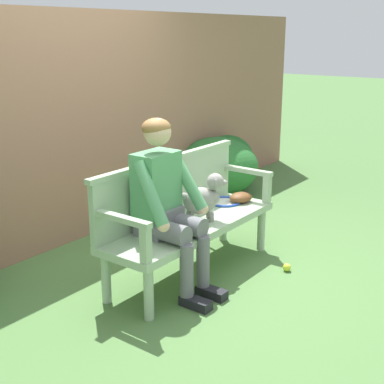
% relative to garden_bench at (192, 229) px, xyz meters
% --- Properties ---
extents(ground_plane, '(40.00, 40.00, 0.00)m').
position_rel_garden_bench_xyz_m(ground_plane, '(0.00, 0.00, -0.39)').
color(ground_plane, '#4C753D').
extents(brick_garden_fence, '(8.00, 0.30, 2.10)m').
position_rel_garden_bench_xyz_m(brick_garden_fence, '(0.00, 1.47, 0.66)').
color(brick_garden_fence, '#936651').
rests_on(brick_garden_fence, ground).
extents(hedge_bush_mid_left, '(1.01, 0.98, 0.70)m').
position_rel_garden_bench_xyz_m(hedge_bush_mid_left, '(1.95, 1.08, -0.04)').
color(hedge_bush_mid_left, '#286B2D').
rests_on(hedge_bush_mid_left, ground).
extents(hedge_bush_mid_right, '(0.74, 0.65, 0.67)m').
position_rel_garden_bench_xyz_m(hedge_bush_mid_right, '(2.26, 1.14, -0.05)').
color(hedge_bush_mid_right, '#1E5B23').
rests_on(hedge_bush_mid_right, ground).
extents(garden_bench, '(1.69, 0.53, 0.44)m').
position_rel_garden_bench_xyz_m(garden_bench, '(0.00, 0.00, 0.00)').
color(garden_bench, '#9EB793').
rests_on(garden_bench, ground).
extents(bench_backrest, '(1.73, 0.06, 0.50)m').
position_rel_garden_bench_xyz_m(bench_backrest, '(0.00, 0.23, 0.31)').
color(bench_backrest, '#9EB793').
rests_on(bench_backrest, garden_bench).
extents(bench_armrest_left_end, '(0.06, 0.53, 0.28)m').
position_rel_garden_bench_xyz_m(bench_armrest_left_end, '(-0.81, -0.09, 0.26)').
color(bench_armrest_left_end, '#9EB793').
rests_on(bench_armrest_left_end, garden_bench).
extents(bench_armrest_right_end, '(0.06, 0.53, 0.28)m').
position_rel_garden_bench_xyz_m(bench_armrest_right_end, '(0.81, -0.09, 0.26)').
color(bench_armrest_right_end, '#9EB793').
rests_on(bench_armrest_right_end, garden_bench).
extents(person_seated, '(0.56, 0.66, 1.31)m').
position_rel_garden_bench_xyz_m(person_seated, '(-0.35, -0.02, 0.33)').
color(person_seated, black).
rests_on(person_seated, ground).
extents(dog_on_bench, '(0.35, 0.32, 0.38)m').
position_rel_garden_bench_xyz_m(dog_on_bench, '(0.10, -0.05, 0.25)').
color(dog_on_bench, gray).
rests_on(dog_on_bench, garden_bench).
extents(tennis_racket, '(0.37, 0.58, 0.03)m').
position_rel_garden_bench_xyz_m(tennis_racket, '(0.59, 0.10, 0.07)').
color(tennis_racket, blue).
rests_on(tennis_racket, garden_bench).
extents(baseball_glove, '(0.26, 0.22, 0.09)m').
position_rel_garden_bench_xyz_m(baseball_glove, '(0.67, -0.04, 0.10)').
color(baseball_glove, brown).
rests_on(baseball_glove, garden_bench).
extents(tennis_ball, '(0.07, 0.07, 0.07)m').
position_rel_garden_bench_xyz_m(tennis_ball, '(0.50, -0.61, -0.35)').
color(tennis_ball, '#CCDB33').
rests_on(tennis_ball, ground).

